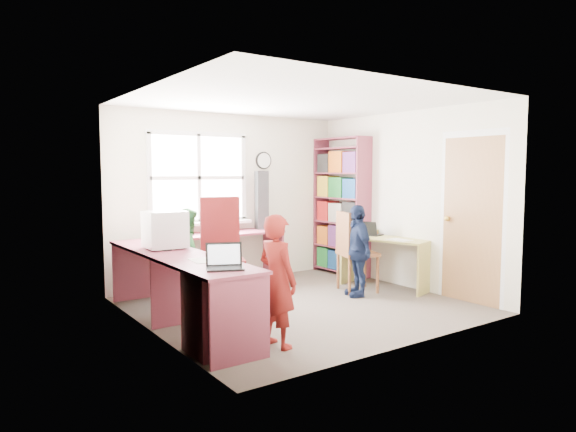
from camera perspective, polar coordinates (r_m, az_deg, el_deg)
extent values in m
cube|color=#4F453E|center=(6.19, 1.34, -9.99)|extent=(3.60, 3.40, 0.02)
cube|color=white|center=(6.04, 1.39, 12.80)|extent=(3.60, 3.40, 0.02)
cube|color=white|center=(7.44, -6.44, 1.96)|extent=(3.60, 0.02, 2.40)
cube|color=white|center=(4.73, 13.70, 0.11)|extent=(3.60, 0.02, 2.40)
cube|color=white|center=(5.14, -15.15, 0.46)|extent=(0.02, 3.40, 2.40)
cube|color=white|center=(7.21, 13.06, 1.76)|extent=(0.02, 3.40, 2.40)
cube|color=white|center=(7.18, -9.89, 4.20)|extent=(1.40, 0.01, 1.20)
cube|color=white|center=(7.18, -9.87, 4.20)|extent=(1.48, 0.04, 1.28)
cube|color=#A27246|center=(6.55, 19.71, -0.47)|extent=(0.02, 0.82, 2.00)
sphere|color=gold|center=(6.72, 17.24, -0.27)|extent=(0.07, 0.07, 0.07)
cylinder|color=black|center=(7.68, -2.74, 6.18)|extent=(0.26, 0.03, 0.26)
cylinder|color=white|center=(7.67, -2.67, 6.18)|extent=(0.22, 0.01, 0.22)
cube|color=#89364A|center=(5.40, -12.29, -4.24)|extent=(0.60, 2.70, 0.03)
cube|color=#89364A|center=(7.11, -7.06, -1.96)|extent=(1.65, 0.56, 0.03)
cube|color=#89364A|center=(5.47, -12.22, -8.12)|extent=(0.56, 0.03, 0.72)
cube|color=#89364A|center=(4.32, -5.31, -11.59)|extent=(0.56, 0.03, 0.72)
cube|color=#89364A|center=(6.68, -16.60, -5.83)|extent=(0.56, 0.03, 0.72)
cube|color=#89364A|center=(7.56, -1.65, -4.37)|extent=(0.03, 0.52, 0.72)
cube|color=#89364A|center=(4.63, -7.61, -10.46)|extent=(0.54, 0.45, 0.72)
cube|color=tan|center=(7.12, 10.91, -2.51)|extent=(0.86, 1.29, 0.03)
cube|color=tan|center=(6.93, 15.09, -5.67)|extent=(0.50, 0.17, 0.66)
cube|color=tan|center=(7.45, 6.94, -4.79)|extent=(0.50, 0.17, 0.66)
cube|color=#89364A|center=(7.58, 8.41, 0.85)|extent=(0.30, 0.02, 2.10)
cube|color=#89364A|center=(8.34, 3.70, 1.27)|extent=(0.30, 0.02, 2.10)
cube|color=#89364A|center=(7.95, 6.01, 8.56)|extent=(0.30, 1.00, 0.02)
cube|color=#89364A|center=(8.08, 5.88, -5.95)|extent=(0.30, 1.00, 0.02)
cube|color=#89364A|center=(8.02, 5.90, -3.42)|extent=(0.30, 1.00, 0.02)
cube|color=#89364A|center=(7.97, 5.93, -0.72)|extent=(0.30, 1.00, 0.02)
cube|color=#89364A|center=(7.94, 5.95, 2.01)|extent=(0.30, 1.00, 0.02)
cube|color=#89364A|center=(7.93, 5.98, 4.75)|extent=(0.30, 1.00, 0.02)
cube|color=#89364A|center=(7.94, 6.00, 7.49)|extent=(0.30, 1.00, 0.02)
cube|color=#A61817|center=(7.83, 7.33, -5.23)|extent=(0.25, 0.28, 0.27)
cube|color=#174B8E|center=(8.07, 5.80, -4.85)|extent=(0.25, 0.30, 0.29)
cube|color=#1C772C|center=(8.29, 4.44, -4.51)|extent=(0.25, 0.26, 0.30)
cube|color=gold|center=(7.77, 7.36, -2.49)|extent=(0.25, 0.28, 0.30)
cube|color=#682F77|center=(8.01, 5.82, -2.19)|extent=(0.25, 0.30, 0.32)
cube|color=orange|center=(8.24, 4.46, -2.10)|extent=(0.25, 0.26, 0.29)
cube|color=black|center=(7.73, 7.39, 0.37)|extent=(0.25, 0.28, 0.32)
cube|color=beige|center=(7.97, 5.84, 0.39)|extent=(0.25, 0.30, 0.29)
cube|color=#A61817|center=(8.20, 4.48, 0.59)|extent=(0.25, 0.26, 0.30)
cube|color=#174B8E|center=(7.71, 7.42, 3.05)|extent=(0.25, 0.28, 0.29)
cube|color=#1C772C|center=(7.95, 5.87, 3.19)|extent=(0.25, 0.30, 0.30)
cube|color=gold|center=(8.18, 4.50, 3.31)|extent=(0.25, 0.26, 0.32)
cube|color=#682F77|center=(7.71, 7.45, 5.94)|extent=(0.25, 0.28, 0.30)
cube|color=orange|center=(7.95, 5.89, 5.99)|extent=(0.25, 0.30, 0.32)
cube|color=black|center=(8.18, 4.52, 5.85)|extent=(0.25, 0.26, 0.29)
cylinder|color=black|center=(6.15, -7.25, -9.73)|extent=(0.77, 0.77, 0.05)
cylinder|color=black|center=(6.09, -7.28, -7.51)|extent=(0.08, 0.08, 0.45)
cube|color=maroon|center=(6.04, -7.30, -5.15)|extent=(0.63, 0.63, 0.10)
cube|color=maroon|center=(6.21, -7.58, -1.11)|extent=(0.47, 0.25, 0.70)
cylinder|color=brown|center=(6.67, 6.85, -6.67)|extent=(0.05, 0.05, 0.49)
cylinder|color=brown|center=(6.83, 9.92, -6.44)|extent=(0.05, 0.05, 0.49)
cylinder|color=brown|center=(7.02, 5.59, -6.06)|extent=(0.05, 0.05, 0.49)
cylinder|color=brown|center=(7.18, 8.54, -5.86)|extent=(0.05, 0.05, 0.49)
cube|color=brown|center=(6.87, 7.75, -4.15)|extent=(0.58, 0.58, 0.04)
cube|color=brown|center=(6.75, 6.16, -1.85)|extent=(0.17, 0.43, 0.55)
cube|color=silver|center=(5.75, -13.48, -3.44)|extent=(0.31, 0.25, 0.02)
cube|color=silver|center=(5.73, -13.52, -1.43)|extent=(0.43, 0.39, 0.39)
cube|color=#3F72F2|center=(5.80, -11.56, -1.32)|extent=(0.02, 0.33, 0.28)
cube|color=black|center=(4.46, -7.02, -5.80)|extent=(0.38, 0.34, 0.02)
cube|color=black|center=(4.56, -7.14, -4.23)|extent=(0.31, 0.18, 0.21)
cube|color=white|center=(4.55, -7.14, -4.25)|extent=(0.27, 0.15, 0.17)
cube|color=black|center=(7.39, 9.19, -2.05)|extent=(0.30, 0.35, 0.02)
cube|color=black|center=(7.28, 8.77, -1.37)|extent=(0.14, 0.30, 0.20)
cube|color=#3F72F2|center=(7.28, 8.80, -1.36)|extent=(0.11, 0.26, 0.16)
cube|color=black|center=(5.60, -13.36, -2.89)|extent=(0.09, 0.09, 0.17)
cube|color=black|center=(6.11, -14.88, -2.22)|extent=(0.11, 0.11, 0.18)
cube|color=black|center=(7.45, -2.95, 1.78)|extent=(0.19, 0.18, 0.85)
cube|color=red|center=(7.51, 8.44, -1.75)|extent=(0.36, 0.36, 0.06)
cube|color=white|center=(4.92, -9.39, -4.89)|extent=(0.25, 0.33, 0.00)
cube|color=white|center=(6.93, 12.28, -2.62)|extent=(0.22, 0.31, 0.00)
imported|color=#387F32|center=(6.94, -10.99, -0.70)|extent=(0.21, 0.18, 0.32)
imported|color=maroon|center=(4.66, -1.21, -7.22)|extent=(0.36, 0.48, 1.21)
imported|color=#2F7533|center=(6.36, -10.99, -4.31)|extent=(0.61, 0.68, 1.15)
imported|color=#131D3B|center=(6.60, 7.70, -3.81)|extent=(0.50, 0.74, 1.17)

